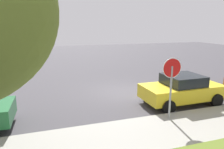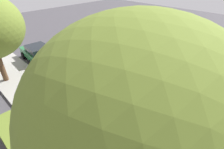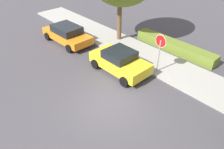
# 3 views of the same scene
# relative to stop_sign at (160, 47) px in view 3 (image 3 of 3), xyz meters

# --- Properties ---
(ground_plane) EXTENTS (60.00, 60.00, 0.00)m
(ground_plane) POSITION_rel_stop_sign_xyz_m (0.25, -4.32, -1.83)
(ground_plane) COLOR #423F44
(sidewalk_curb) EXTENTS (32.00, 2.97, 0.14)m
(sidewalk_curb) POSITION_rel_stop_sign_xyz_m (0.25, 1.01, -1.76)
(sidewalk_curb) COLOR #9E9B93
(sidewalk_curb) RESTS_ON ground_plane
(stop_sign) EXTENTS (0.80, 0.08, 2.65)m
(stop_sign) POSITION_rel_stop_sign_xyz_m (0.00, 0.00, 0.00)
(stop_sign) COLOR gray
(stop_sign) RESTS_ON ground_plane
(parked_car_yellow) EXTENTS (3.99, 2.16, 1.47)m
(parked_car_yellow) POSITION_rel_stop_sign_xyz_m (-1.76, -1.65, -1.08)
(parked_car_yellow) COLOR yellow
(parked_car_yellow) RESTS_ON ground_plane
(parked_car_orange) EXTENTS (4.56, 2.24, 1.42)m
(parked_car_orange) POSITION_rel_stop_sign_xyz_m (-7.69, -1.82, -1.09)
(parked_car_orange) COLOR orange
(parked_car_orange) RESTS_ON ground_plane
(front_yard_hedge) EXTENTS (6.57, 0.97, 0.76)m
(front_yard_hedge) POSITION_rel_stop_sign_xyz_m (-0.96, 3.32, -1.45)
(front_yard_hedge) COLOR olive
(front_yard_hedge) RESTS_ON ground_plane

